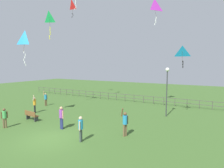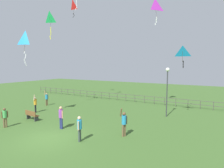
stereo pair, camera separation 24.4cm
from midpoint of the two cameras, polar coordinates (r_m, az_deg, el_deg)
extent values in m
plane|color=#3D6028|center=(13.40, -18.10, -15.58)|extent=(80.00, 80.00, 0.00)
cylinder|color=#38383D|center=(18.03, 16.90, -3.01)|extent=(0.10, 0.10, 4.27)
sphere|color=white|center=(17.83, 17.12, 4.26)|extent=(0.36, 0.36, 0.36)
cube|color=brown|center=(17.93, -22.94, -8.76)|extent=(1.53, 0.53, 0.06)
cube|color=brown|center=(17.79, -23.46, -8.17)|extent=(1.50, 0.20, 0.36)
cube|color=#333338|center=(18.49, -23.91, -9.09)|extent=(0.08, 0.36, 0.45)
cube|color=#333338|center=(17.50, -21.85, -9.84)|extent=(0.08, 0.36, 0.45)
cylinder|color=brown|center=(23.58, -19.32, -5.36)|extent=(0.13, 0.13, 0.77)
cylinder|color=brown|center=(23.64, -18.99, -5.32)|extent=(0.13, 0.13, 0.77)
cylinder|color=#268CBF|center=(23.49, -19.20, -3.77)|extent=(0.28, 0.28, 0.54)
sphere|color=tan|center=(23.44, -19.23, -2.86)|extent=(0.21, 0.21, 0.21)
cylinder|color=tan|center=(23.39, -19.71, -2.63)|extent=(0.22, 0.14, 0.52)
cylinder|color=tan|center=(23.58, -18.79, -3.80)|extent=(0.08, 0.08, 0.52)
cylinder|color=#3F4C47|center=(12.40, -9.22, -15.10)|extent=(0.14, 0.14, 0.82)
cylinder|color=#3F4C47|center=(12.26, -9.47, -15.36)|extent=(0.14, 0.14, 0.82)
cylinder|color=#268CBF|center=(12.09, -9.40, -12.11)|extent=(0.30, 0.30, 0.58)
sphere|color=beige|center=(11.98, -9.44, -10.29)|extent=(0.22, 0.22, 0.22)
cylinder|color=beige|center=(12.29, -9.09, -11.99)|extent=(0.09, 0.09, 0.55)
cylinder|color=beige|center=(11.93, -9.72, -12.56)|extent=(0.09, 0.09, 0.55)
cylinder|color=black|center=(20.55, -22.18, -7.05)|extent=(0.14, 0.14, 0.80)
cylinder|color=black|center=(20.70, -22.12, -6.96)|extent=(0.14, 0.14, 0.80)
cylinder|color=orange|center=(20.49, -22.22, -5.15)|extent=(0.29, 0.29, 0.56)
sphere|color=beige|center=(20.42, -22.26, -4.08)|extent=(0.21, 0.21, 0.21)
cylinder|color=beige|center=(20.22, -22.48, -3.87)|extent=(0.18, 0.18, 0.54)
cylinder|color=beige|center=(20.68, -22.14, -5.14)|extent=(0.09, 0.09, 0.53)
cylinder|color=brown|center=(16.81, -29.38, -10.24)|extent=(0.13, 0.13, 0.78)
cylinder|color=brown|center=(16.81, -29.90, -10.26)|extent=(0.13, 0.13, 0.78)
cylinder|color=#4CB259|center=(16.65, -29.76, -8.04)|extent=(0.28, 0.28, 0.55)
sphere|color=brown|center=(16.57, -29.82, -6.77)|extent=(0.21, 0.21, 0.21)
cylinder|color=brown|center=(16.65, -29.09, -8.12)|extent=(0.09, 0.09, 0.52)
cylinder|color=brown|center=(16.66, -30.41, -8.19)|extent=(0.09, 0.09, 0.52)
cylinder|color=brown|center=(12.96, 3.94, -14.04)|extent=(0.14, 0.14, 0.85)
cylinder|color=brown|center=(13.05, 4.55, -13.91)|extent=(0.14, 0.14, 0.85)
cylinder|color=#268CBF|center=(12.78, 4.27, -10.93)|extent=(0.31, 0.31, 0.60)
sphere|color=brown|center=(12.66, 4.29, -9.14)|extent=(0.23, 0.23, 0.23)
cylinder|color=brown|center=(12.56, 3.37, -8.69)|extent=(0.24, 0.19, 0.57)
cylinder|color=brown|center=(12.90, 5.04, -10.93)|extent=(0.09, 0.09, 0.57)
cylinder|color=navy|center=(14.93, -15.07, -11.47)|extent=(0.15, 0.15, 0.87)
cylinder|color=navy|center=(14.79, -14.72, -11.62)|extent=(0.15, 0.15, 0.87)
cylinder|color=purple|center=(14.66, -14.98, -8.76)|extent=(0.32, 0.32, 0.62)
sphere|color=tan|center=(14.56, -15.02, -7.13)|extent=(0.23, 0.23, 0.23)
cylinder|color=tan|center=(14.85, -15.41, -8.73)|extent=(0.10, 0.10, 0.59)
cylinder|color=tan|center=(14.49, -14.52, -9.07)|extent=(0.10, 0.10, 0.59)
pyramid|color=red|center=(28.58, -11.79, 22.93)|extent=(0.83, 0.42, 1.32)
cylinder|color=#4C381E|center=(28.53, -11.51, 21.58)|extent=(0.04, 0.38, 1.32)
cube|color=black|center=(28.37, -11.53, 20.38)|extent=(0.09, 0.04, 0.20)
cube|color=black|center=(28.30, -11.31, 19.96)|extent=(0.10, 0.05, 0.20)
cube|color=black|center=(28.28, -11.59, 19.51)|extent=(0.11, 0.03, 0.21)
pyramid|color=#1EB759|center=(21.59, -18.38, 19.09)|extent=(0.92, 0.63, 1.17)
cylinder|color=#4C381E|center=(21.59, -18.14, 17.51)|extent=(0.14, 0.31, 1.17)
cube|color=yellow|center=(21.47, -17.99, 16.10)|extent=(0.11, 0.03, 0.21)
cube|color=yellow|center=(21.44, -18.01, 15.52)|extent=(0.11, 0.03, 0.21)
cube|color=yellow|center=(21.40, -17.96, 14.94)|extent=(0.10, 0.03, 0.21)
cube|color=yellow|center=(21.37, -17.95, 14.36)|extent=(0.09, 0.03, 0.20)
cube|color=yellow|center=(21.37, -18.17, 13.76)|extent=(0.11, 0.04, 0.21)
cube|color=yellow|center=(21.33, -18.08, 13.18)|extent=(0.10, 0.02, 0.21)
pyramid|color=#198CD1|center=(18.67, -24.61, 12.68)|extent=(0.93, 0.75, 1.31)
cylinder|color=#4C381E|center=(18.41, -24.88, 10.74)|extent=(0.20, 0.42, 1.31)
cube|color=white|center=(18.39, -24.99, 8.81)|extent=(0.09, 0.05, 0.20)
cube|color=white|center=(18.32, -24.62, 8.15)|extent=(0.10, 0.04, 0.21)
cube|color=white|center=(18.34, -24.76, 7.45)|extent=(0.09, 0.05, 0.20)
cube|color=white|center=(18.38, -25.01, 6.75)|extent=(0.11, 0.02, 0.21)
cube|color=white|center=(18.35, -24.81, 6.07)|extent=(0.10, 0.03, 0.21)
cube|color=white|center=(18.31, -24.53, 5.39)|extent=(0.09, 0.05, 0.20)
cube|color=white|center=(24.90, -10.60, 24.11)|extent=(0.08, 0.04, 0.20)
cube|color=white|center=(24.83, -10.57, 23.63)|extent=(0.08, 0.02, 0.20)
cube|color=white|center=(24.77, -10.64, 23.14)|extent=(0.09, 0.03, 0.20)
cube|color=white|center=(24.69, -10.52, 22.66)|extent=(0.12, 0.02, 0.21)
cube|color=white|center=(24.63, -10.48, 22.18)|extent=(0.11, 0.01, 0.21)
cube|color=white|center=(24.59, -10.81, 21.66)|extent=(0.11, 0.04, 0.21)
pyramid|color=#198CD1|center=(17.49, 21.24, 9.39)|extent=(1.02, 0.44, 0.94)
cylinder|color=#4C381E|center=(17.65, 21.24, 7.84)|extent=(0.04, 0.38, 0.94)
cube|color=black|center=(17.66, 21.42, 6.37)|extent=(0.10, 0.05, 0.20)
cube|color=black|center=(17.66, 21.41, 5.66)|extent=(0.09, 0.03, 0.20)
cube|color=black|center=(17.66, 21.41, 4.94)|extent=(0.11, 0.05, 0.21)
pyramid|color=#B22DB2|center=(21.92, 13.38, 22.51)|extent=(1.08, 1.18, 1.38)
cylinder|color=#4C381E|center=(21.55, 13.69, 20.90)|extent=(0.37, 0.30, 1.38)
cube|color=white|center=(21.41, 13.95, 19.20)|extent=(0.09, 0.02, 0.20)
cube|color=white|center=(21.35, 13.78, 18.64)|extent=(0.11, 0.03, 0.21)
cube|color=white|center=(21.30, 13.80, 18.06)|extent=(0.08, 0.04, 0.20)
cube|color=white|center=(21.24, 13.49, 17.50)|extent=(0.10, 0.02, 0.20)
cylinder|color=#4C4742|center=(35.53, -20.91, -1.59)|extent=(0.06, 0.06, 0.95)
cylinder|color=#4C4742|center=(34.56, -19.56, -1.74)|extent=(0.06, 0.06, 0.95)
cylinder|color=#4C4742|center=(33.62, -18.15, -1.90)|extent=(0.06, 0.06, 0.95)
cylinder|color=#4C4742|center=(32.67, -16.61, -2.07)|extent=(0.06, 0.06, 0.95)
cylinder|color=#4C4742|center=(31.75, -14.99, -2.24)|extent=(0.06, 0.06, 0.95)
cylinder|color=#4C4742|center=(30.83, -13.22, -2.44)|extent=(0.06, 0.06, 0.95)
cylinder|color=#4C4742|center=(29.96, -11.39, -2.63)|extent=(0.06, 0.06, 0.95)
cylinder|color=#4C4742|center=(29.15, -9.52, -2.83)|extent=(0.06, 0.06, 0.95)
cylinder|color=#4C4742|center=(28.36, -7.48, -3.04)|extent=(0.06, 0.06, 0.95)
cylinder|color=#4C4742|center=(27.58, -5.28, -3.27)|extent=(0.06, 0.06, 0.95)
cylinder|color=#4C4742|center=(26.88, -3.07, -3.49)|extent=(0.06, 0.06, 0.95)
cylinder|color=#4C4742|center=(26.19, -0.59, -3.73)|extent=(0.06, 0.06, 0.95)
cylinder|color=#4C4742|center=(25.58, 1.89, -3.97)|extent=(0.06, 0.06, 0.95)
cylinder|color=#4C4742|center=(25.00, 4.55, -4.21)|extent=(0.06, 0.06, 0.95)
cylinder|color=#4C4742|center=(24.49, 7.31, -4.45)|extent=(0.06, 0.06, 0.95)
cylinder|color=#4C4742|center=(24.03, 10.19, -4.69)|extent=(0.06, 0.06, 0.95)
cylinder|color=#4C4742|center=(23.64, 13.16, -4.93)|extent=(0.06, 0.06, 0.95)
cylinder|color=#4C4742|center=(23.32, 16.17, -5.15)|extent=(0.06, 0.06, 0.95)
cylinder|color=#4C4742|center=(23.06, 19.27, -5.37)|extent=(0.06, 0.06, 0.95)
cylinder|color=#4C4742|center=(22.87, 22.60, -5.59)|extent=(0.06, 0.06, 0.95)
cylinder|color=#4C4742|center=(22.75, 25.81, -5.78)|extent=(0.06, 0.06, 0.95)
cylinder|color=#4C4742|center=(22.71, 29.02, -5.95)|extent=(0.06, 0.06, 0.95)
cube|color=#4C4742|center=(24.49, 6.89, -3.41)|extent=(36.00, 0.05, 0.05)
cube|color=#4C4742|center=(24.56, 6.88, -4.41)|extent=(36.00, 0.05, 0.05)
camera|label=1|loc=(0.12, -89.59, 0.04)|focal=29.74mm
camera|label=2|loc=(0.12, 90.41, -0.04)|focal=29.74mm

